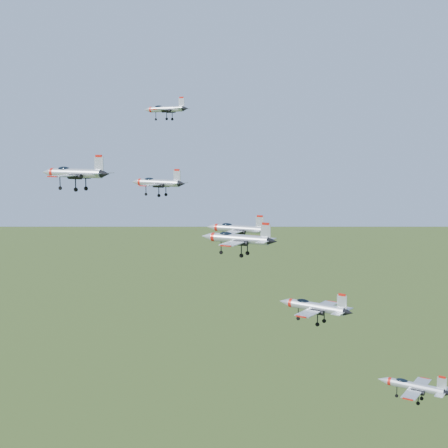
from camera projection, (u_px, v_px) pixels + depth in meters
The scene contains 7 objects.
jet_lead at pixel (165, 109), 129.43m from camera, with size 11.21×9.34×3.00m.
jet_left_high at pixel (157, 183), 114.89m from camera, with size 12.25×10.19×3.27m.
jet_right_high at pixel (74, 173), 95.14m from camera, with size 13.13×11.01×3.52m.
jet_left_low at pixel (236, 228), 105.87m from camera, with size 11.60×9.78×3.12m.
jet_right_low at pixel (237, 238), 93.62m from camera, with size 12.53×10.54×3.36m.
jet_trail at pixel (314, 306), 95.07m from camera, with size 12.54×10.32×3.36m.
jet_extra at pixel (413, 386), 90.35m from camera, with size 10.94×9.06×2.92m.
Camera 1 is at (69.78, -82.27, 134.72)m, focal length 50.00 mm.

